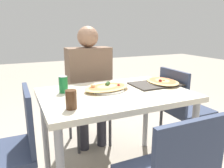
{
  "coord_description": "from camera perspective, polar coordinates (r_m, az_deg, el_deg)",
  "views": [
    {
      "loc": [
        -0.68,
        -1.44,
        1.21
      ],
      "look_at": [
        -0.02,
        0.02,
        0.8
      ],
      "focal_mm": 35.0,
      "sensor_mm": 36.0,
      "label": 1
    }
  ],
  "objects": [
    {
      "name": "dining_table",
      "position": [
        1.69,
        0.91,
        -4.84
      ],
      "size": [
        1.11,
        0.76,
        0.74
      ],
      "color": "beige",
      "rests_on": "ground_plane"
    },
    {
      "name": "chair_far_seated",
      "position": [
        2.36,
        -6.64,
        -3.62
      ],
      "size": [
        0.4,
        0.4,
        0.85
      ],
      "rotation": [
        0.0,
        0.0,
        3.14
      ],
      "color": "#2D3851",
      "rests_on": "ground_plane"
    },
    {
      "name": "person_seated",
      "position": [
        2.2,
        -5.95,
        1.44
      ],
      "size": [
        0.43,
        0.23,
        1.24
      ],
      "rotation": [
        0.0,
        0.0,
        3.14
      ],
      "color": "#2D2D38",
      "rests_on": "ground_plane"
    },
    {
      "name": "drink_glass",
      "position": [
        1.33,
        -10.62,
        -4.01
      ],
      "size": [
        0.07,
        0.07,
        0.12
      ],
      "color": "#4C2D19",
      "rests_on": "dining_table"
    },
    {
      "name": "pizza_main",
      "position": [
        1.71,
        -1.36,
        -0.95
      ],
      "size": [
        0.43,
        0.33,
        0.06
      ],
      "color": "white",
      "rests_on": "dining_table"
    },
    {
      "name": "chair_side_left",
      "position": [
        1.57,
        -24.77,
        -14.48
      ],
      "size": [
        0.4,
        0.4,
        0.85
      ],
      "rotation": [
        0.0,
        0.0,
        1.57
      ],
      "color": "#2D3851",
      "rests_on": "ground_plane"
    },
    {
      "name": "pizza_second",
      "position": [
        1.95,
        13.03,
        0.58
      ],
      "size": [
        0.29,
        0.37,
        0.05
      ],
      "color": "white",
      "rests_on": "dining_table"
    },
    {
      "name": "soda_can",
      "position": [
        1.67,
        -12.59,
        -0.13
      ],
      "size": [
        0.07,
        0.07,
        0.12
      ],
      "color": "#197233",
      "rests_on": "dining_table"
    },
    {
      "name": "chair_side_right",
      "position": [
        2.22,
        17.75,
        -5.47
      ],
      "size": [
        0.4,
        0.4,
        0.85
      ],
      "rotation": [
        0.0,
        0.0,
        -1.57
      ],
      "color": "#2D3851",
      "rests_on": "ground_plane"
    },
    {
      "name": "serving_tray",
      "position": [
        1.91,
        11.37,
        -0.02
      ],
      "size": [
        0.42,
        0.28,
        0.01
      ],
      "color": "#332D28",
      "rests_on": "dining_table"
    }
  ]
}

